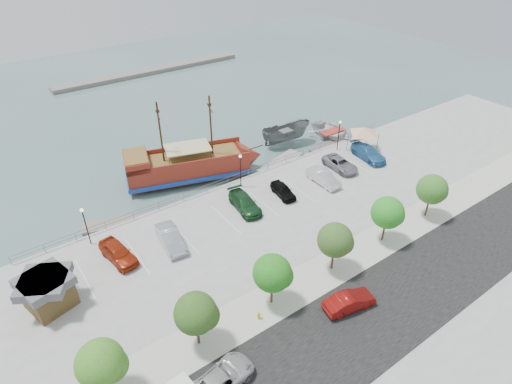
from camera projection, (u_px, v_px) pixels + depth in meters
ground at (274, 220)px, 47.41m from camera, size 160.00×160.00×0.00m
land_slab at (440, 350)px, 33.00m from camera, size 100.00×58.00×1.20m
street at (390, 304)px, 36.04m from camera, size 100.00×8.00×0.04m
sidewalk at (339, 264)px, 40.09m from camera, size 100.00×4.00×0.05m
seawall_railing at (235, 178)px, 51.84m from camera, size 50.00×0.06×1.00m
far_shore at (151, 71)px, 89.21m from camera, size 40.00×3.00×0.80m
pirate_ship at (198, 164)px, 53.97m from camera, size 17.95×9.56×11.12m
patrol_boat at (286, 135)px, 61.65m from camera, size 8.01×4.28×2.94m
speedboat at (332, 133)px, 63.75m from camera, size 5.37×7.51×1.55m
dock_west at (116, 224)px, 46.46m from camera, size 7.26×4.24×0.40m
dock_mid at (280, 163)px, 57.49m from camera, size 7.92×4.15×0.44m
dock_east at (328, 146)px, 61.74m from camera, size 6.64×2.83×0.37m
shed at (47, 291)px, 35.09m from camera, size 4.58×4.58×3.07m
canopy_tent at (365, 127)px, 57.13m from camera, size 5.04×5.04×3.86m
street_van at (221, 379)px, 29.55m from camera, size 5.44×3.17×1.42m
street_sedan at (349, 301)px, 35.32m from camera, size 4.71×2.40×1.48m
fire_hydrant at (259, 315)px, 34.54m from camera, size 0.25×0.25×0.73m
lamp_post_left at (85, 220)px, 40.90m from camera, size 0.36×0.36×4.28m
lamp_post_mid at (240, 165)px, 49.62m from camera, size 0.36×0.36×4.28m
lamp_post_right at (339, 130)px, 57.37m from camera, size 0.36×0.36×4.28m
tree_a at (103, 364)px, 27.63m from camera, size 3.30×3.20×5.00m
tree_b at (198, 314)px, 31.02m from camera, size 3.30×3.20×5.00m
tree_c at (274, 274)px, 34.41m from camera, size 3.30×3.20×5.00m
tree_d at (337, 241)px, 37.81m from camera, size 3.30×3.20×5.00m
tree_e at (389, 213)px, 41.20m from camera, size 3.30×3.20×5.00m
tree_f at (433, 190)px, 44.59m from camera, size 3.30×3.20×5.00m
parked_car_a at (118, 253)px, 40.17m from camera, size 2.70×5.15×1.67m
parked_car_b at (171, 238)px, 41.92m from camera, size 2.38×5.24×1.67m
parked_car_d at (245, 203)px, 47.02m from camera, size 2.83×5.55×1.54m
parked_car_e at (283, 190)px, 49.25m from camera, size 2.17×4.21×1.37m
parked_car_f at (323, 178)px, 51.41m from camera, size 1.76×4.82×1.58m
parked_car_g at (340, 164)px, 54.28m from camera, size 2.62×5.22×1.42m
parked_car_h at (368, 153)px, 56.50m from camera, size 3.03×5.88×1.63m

